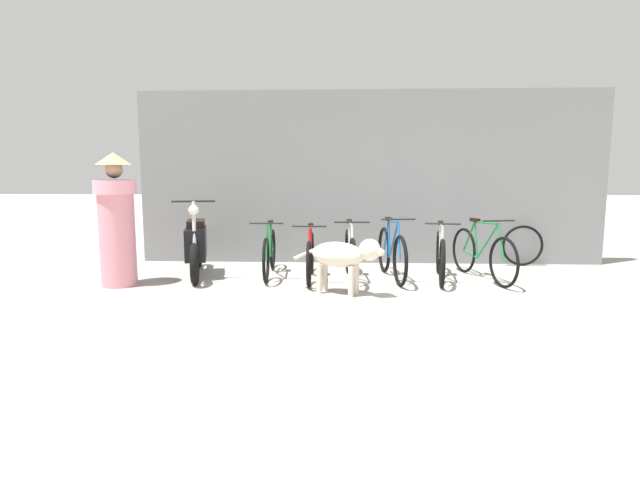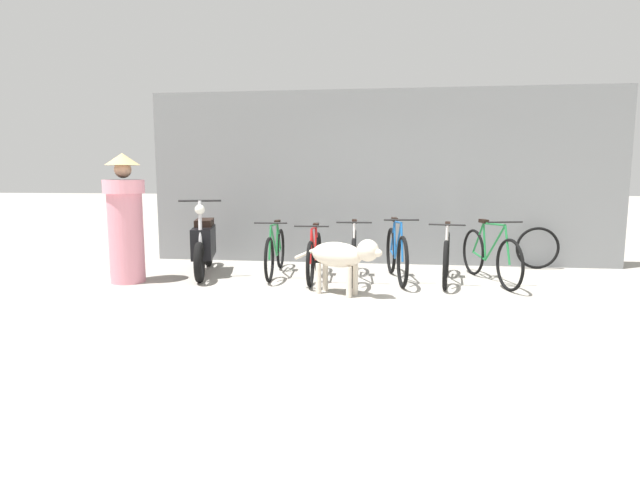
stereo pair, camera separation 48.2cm
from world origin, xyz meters
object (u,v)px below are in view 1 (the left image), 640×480
at_px(motorcycle, 196,246).
at_px(person_in_robes, 116,219).
at_px(bicycle_4, 440,256).
at_px(bicycle_5, 482,254).
at_px(bicycle_0, 269,253).
at_px(bicycle_3, 392,253).
at_px(bicycle_1, 310,256).
at_px(stray_dog, 344,255).
at_px(bicycle_2, 350,255).
at_px(spare_tire_left, 523,246).

xyz_separation_m(motorcycle, person_in_robes, (-0.84, -0.67, 0.44)).
distance_m(bicycle_4, bicycle_5, 0.58).
height_order(bicycle_0, bicycle_4, bicycle_4).
xyz_separation_m(bicycle_3, bicycle_5, (1.26, 0.02, -0.00)).
xyz_separation_m(bicycle_1, stray_dog, (0.47, -0.87, 0.16)).
bearing_deg(bicycle_1, bicycle_2, 89.89).
bearing_deg(person_in_robes, motorcycle, -125.40).
relative_size(bicycle_5, spare_tire_left, 2.55).
xyz_separation_m(bicycle_3, motorcycle, (-2.80, 0.08, 0.08)).
xyz_separation_m(bicycle_2, spare_tire_left, (2.77, 1.17, -0.02)).
height_order(bicycle_4, motorcycle, motorcycle).
xyz_separation_m(bicycle_0, bicycle_2, (1.16, -0.23, 0.01)).
bearing_deg(bicycle_5, bicycle_3, -104.03).
distance_m(bicycle_1, bicycle_4, 1.81).
xyz_separation_m(bicycle_1, motorcycle, (-1.66, 0.17, 0.11)).
relative_size(bicycle_5, person_in_robes, 0.96).
bearing_deg(person_in_robes, bicycle_4, -156.30).
height_order(bicycle_1, bicycle_5, bicycle_5).
xyz_separation_m(bicycle_2, person_in_robes, (-3.05, -0.51, 0.53)).
bearing_deg(bicycle_4, bicycle_3, -83.49).
distance_m(bicycle_3, spare_tire_left, 2.45).
distance_m(bicycle_2, stray_dog, 0.90).
xyz_separation_m(motorcycle, stray_dog, (2.13, -1.04, 0.05)).
bearing_deg(bicycle_5, bicycle_2, -101.84).
bearing_deg(bicycle_5, bicycle_1, -102.18).
distance_m(bicycle_1, bicycle_5, 2.40).
relative_size(bicycle_0, bicycle_2, 0.97).
distance_m(bicycle_1, motorcycle, 1.67).
xyz_separation_m(bicycle_2, bicycle_5, (1.84, 0.09, 0.01)).
distance_m(bicycle_3, stray_dog, 1.18).
xyz_separation_m(bicycle_4, spare_tire_left, (1.51, 1.11, -0.01)).
height_order(bicycle_4, spare_tire_left, bicycle_4).
bearing_deg(spare_tire_left, motorcycle, -168.51).
bearing_deg(motorcycle, bicycle_1, 69.98).
bearing_deg(bicycle_2, spare_tire_left, 110.08).
height_order(bicycle_1, bicycle_2, bicycle_2).
bearing_deg(motorcycle, bicycle_3, 74.22).
distance_m(bicycle_0, bicycle_4, 2.42).
relative_size(bicycle_2, bicycle_5, 1.01).
bearing_deg(bicycle_3, spare_tire_left, 108.60).
bearing_deg(bicycle_3, motorcycle, -99.48).
relative_size(bicycle_1, bicycle_5, 0.94).
height_order(bicycle_0, person_in_robes, person_in_robes).
bearing_deg(stray_dog, bicycle_4, 58.76).
height_order(bicycle_0, bicycle_5, bicycle_5).
bearing_deg(bicycle_4, spare_tire_left, 134.51).
bearing_deg(bicycle_3, bicycle_5, 82.85).
distance_m(bicycle_4, person_in_robes, 4.38).
relative_size(bicycle_1, spare_tire_left, 2.40).
bearing_deg(bicycle_5, stray_dog, -77.82).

